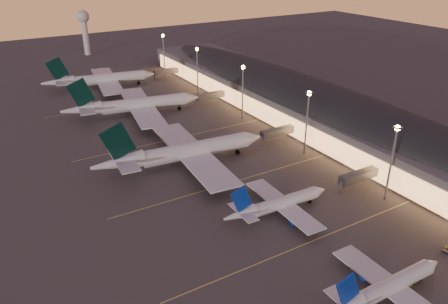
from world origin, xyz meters
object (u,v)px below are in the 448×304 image
airliner_wide_far (100,80)px  airliner_narrow_south (386,288)px  airliner_narrow_north (277,204)px  baggage_tug_a (407,283)px  radar_tower (84,25)px  airliner_wide_near (183,152)px  airliner_wide_mid (133,105)px

airliner_wide_far → airliner_narrow_south: bearing=-79.0°
airliner_narrow_north → baggage_tug_a: (8.40, -41.11, -2.91)m
airliner_narrow_south → radar_tower: radar_tower is taller
airliner_wide_near → radar_tower: bearing=89.3°
airliner_narrow_south → airliner_wide_far: 199.20m
airliner_narrow_south → airliner_wide_far: (-7.27, 199.06, 1.84)m
airliner_wide_near → radar_tower: size_ratio=2.05×
airliner_narrow_north → radar_tower: size_ratio=1.14×
airliner_wide_far → baggage_tug_a: size_ratio=15.99×
airliner_narrow_south → airliner_wide_mid: bearing=93.4°
airliner_wide_near → airliner_wide_mid: airliner_wide_near is taller
airliner_wide_mid → radar_tower: (16.73, 144.41, 16.44)m
airliner_narrow_south → airliner_wide_far: airliner_wide_far is taller
airliner_narrow_south → airliner_wide_mid: (-6.92, 146.05, 2.05)m
airliner_narrow_south → radar_tower: bearing=88.8°
airliner_wide_near → radar_tower: radar_tower is taller
airliner_wide_near → airliner_wide_mid: bearing=92.0°
airliner_narrow_south → baggage_tug_a: airliner_narrow_south is taller
airliner_wide_mid → baggage_tug_a: bearing=-74.4°
airliner_wide_mid → airliner_wide_far: (-0.35, 53.01, -0.21)m
airliner_narrow_south → airliner_wide_mid: 146.23m
airliner_narrow_north → airliner_wide_far: size_ratio=0.58×
airliner_wide_near → airliner_wide_far: airliner_wide_near is taller
airliner_narrow_north → airliner_wide_far: 157.63m
airliner_wide_far → baggage_tug_a: bearing=-76.4°
airliner_narrow_south → airliner_wide_far: bearing=92.8°
baggage_tug_a → airliner_wide_far: bearing=103.4°
airliner_narrow_north → airliner_wide_near: bearing=105.2°
airliner_wide_mid → baggage_tug_a: size_ratio=16.62×
airliner_narrow_north → airliner_wide_mid: (-7.40, 104.42, 2.02)m
airliner_wide_near → airliner_wide_mid: (2.98, 60.24, -0.05)m
airliner_wide_near → airliner_wide_mid: size_ratio=1.01×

